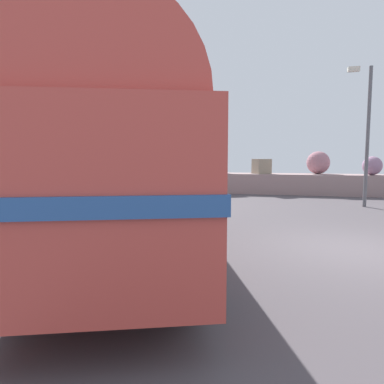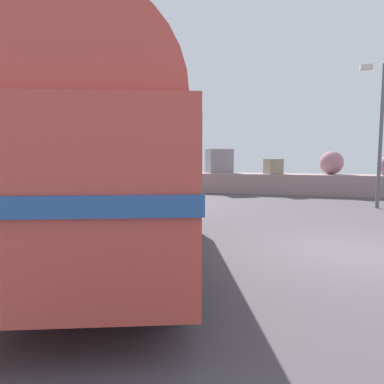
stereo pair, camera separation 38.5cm
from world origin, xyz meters
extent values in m
cube|color=#4D464B|center=(0.00, 0.00, 0.01)|extent=(32.00, 26.00, 0.02)
cube|color=gray|center=(0.00, 11.80, 0.55)|extent=(31.36, 1.80, 1.10)
cube|color=#A1746E|center=(-12.57, 11.70, 1.70)|extent=(1.56, 1.60, 1.20)
sphere|color=gray|center=(-9.93, 11.41, 1.72)|extent=(1.24, 1.24, 1.24)
cube|color=gray|center=(-5.83, 12.18, 1.78)|extent=(1.82, 1.78, 1.37)
cube|color=gray|center=(-2.69, 11.63, 1.51)|extent=(1.12, 1.12, 0.81)
sphere|color=#A66F7A|center=(0.31, 12.14, 1.71)|extent=(1.23, 1.23, 1.23)
cylinder|color=black|center=(-6.72, 0.48, 0.50)|extent=(0.60, 1.00, 0.96)
cylinder|color=black|center=(-4.66, 1.26, 0.50)|extent=(0.60, 1.00, 0.96)
cylinder|color=black|center=(-4.88, -4.39, 0.50)|extent=(0.60, 1.00, 0.96)
cylinder|color=black|center=(-2.81, -3.61, 0.50)|extent=(0.60, 1.00, 0.96)
cube|color=#CC483E|center=(-4.77, -1.57, 1.57)|extent=(5.23, 8.70, 2.10)
cylinder|color=#CC483E|center=(-4.77, -1.57, 2.62)|extent=(4.92, 8.32, 2.20)
cube|color=#2D589C|center=(-4.77, -1.57, 1.63)|extent=(5.30, 8.80, 0.20)
cube|color=black|center=(-4.77, -1.57, 2.15)|extent=(5.14, 8.40, 0.64)
cube|color=silver|center=(-6.28, 2.43, 0.70)|extent=(2.19, 0.96, 0.28)
cylinder|color=black|center=(-9.23, 0.32, 0.50)|extent=(0.66, 0.99, 0.96)
cube|color=silver|center=(-10.93, 1.37, 0.70)|extent=(2.14, 1.10, 0.28)
cylinder|color=#5B5B60|center=(1.66, 7.28, 2.79)|extent=(0.14, 0.14, 5.57)
cube|color=beige|center=(1.02, 7.24, 5.47)|extent=(0.44, 0.24, 0.18)
camera|label=1|loc=(-1.71, -8.16, 2.06)|focal=32.98mm
camera|label=2|loc=(-1.34, -8.06, 2.06)|focal=32.98mm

